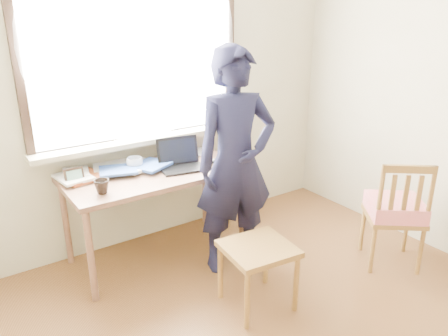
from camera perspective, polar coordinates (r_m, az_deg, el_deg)
room_shell at (r=2.23m, az=12.36°, el=11.67°), size 3.52×4.02×2.61m
desk at (r=3.48m, az=-9.03°, el=-1.67°), size 1.39×0.69×0.74m
laptop at (r=3.50m, az=-5.70°, el=0.92°), size 0.39×0.34×0.23m
mug_white at (r=3.51m, az=-11.60°, el=0.57°), size 0.18×0.18×0.10m
mug_dark at (r=3.12m, az=-15.66°, el=-2.36°), size 0.13×0.13×0.10m
mouse at (r=3.60m, az=-1.16°, el=0.93°), size 0.10×0.07×0.04m
desk_clutter at (r=3.51m, az=-13.88°, el=-0.07°), size 0.85×0.52×0.05m
book_a at (r=3.52m, az=-15.45°, el=-0.38°), size 0.20×0.26×0.02m
book_b at (r=3.88m, az=-5.31°, el=2.12°), size 0.26×0.28×0.02m
picture_frame at (r=3.34m, az=-18.97°, el=-1.09°), size 0.14×0.02×0.11m
work_chair at (r=3.00m, az=4.47°, el=-11.31°), size 0.49×0.47×0.46m
side_chair at (r=3.66m, az=21.46°, el=-5.09°), size 0.57×0.57×0.90m
person at (r=3.25m, az=1.54°, el=0.65°), size 0.70×0.53×1.72m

